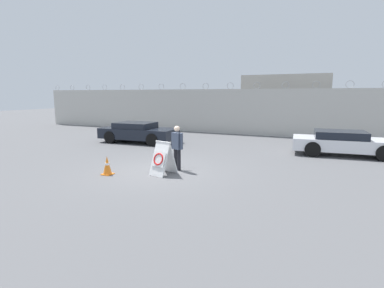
% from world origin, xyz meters
% --- Properties ---
extents(ground_plane, '(90.00, 90.00, 0.00)m').
position_xyz_m(ground_plane, '(0.00, 0.00, 0.00)').
color(ground_plane, '#5B5B5E').
extents(perimeter_wall, '(36.00, 0.30, 3.60)m').
position_xyz_m(perimeter_wall, '(0.00, 11.15, 1.58)').
color(perimeter_wall, beige).
rests_on(perimeter_wall, ground_plane).
extents(building_block, '(6.30, 5.53, 4.20)m').
position_xyz_m(building_block, '(2.38, 16.05, 2.10)').
color(building_block, '#B2ADA3').
rests_on(building_block, ground_plane).
extents(barricade_sign, '(0.81, 0.95, 1.17)m').
position_xyz_m(barricade_sign, '(0.30, -0.42, 0.58)').
color(barricade_sign, white).
rests_on(barricade_sign, ground_plane).
extents(security_guard, '(0.58, 0.55, 1.65)m').
position_xyz_m(security_guard, '(0.47, 0.39, 0.90)').
color(security_guard, black).
rests_on(security_guard, ground_plane).
extents(traffic_cone_near, '(0.35, 0.35, 0.66)m').
position_xyz_m(traffic_cone_near, '(-1.45, -1.23, 0.33)').
color(traffic_cone_near, orange).
rests_on(traffic_cone_near, ground_plane).
extents(parked_car_front_coupe, '(4.54, 2.14, 1.16)m').
position_xyz_m(parked_car_front_coupe, '(-4.58, 5.16, 0.61)').
color(parked_car_front_coupe, black).
rests_on(parked_car_front_coupe, ground_plane).
extents(parked_car_far_side, '(4.66, 2.21, 1.12)m').
position_xyz_m(parked_car_far_side, '(6.19, 5.98, 0.59)').
color(parked_car_far_side, black).
rests_on(parked_car_far_side, ground_plane).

